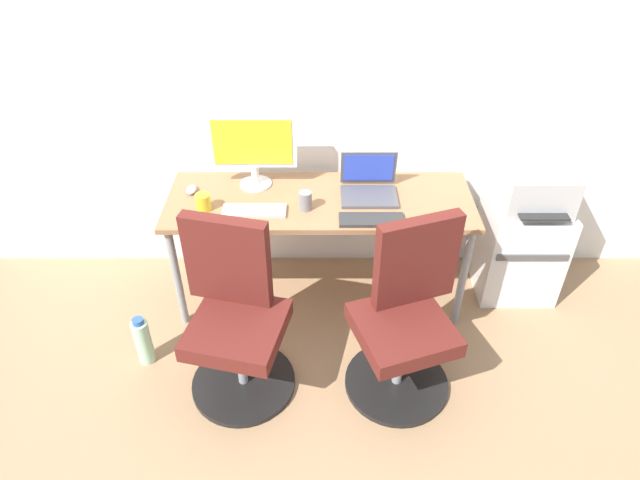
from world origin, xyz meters
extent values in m
plane|color=#9E7A56|center=(0.00, 0.00, 0.00)|extent=(5.28, 5.28, 0.00)
cube|color=white|center=(0.00, 0.37, 1.30)|extent=(4.40, 0.04, 2.60)
cube|color=#996B47|center=(0.00, 0.00, 0.69)|extent=(1.70, 0.58, 0.03)
cylinder|color=gray|center=(-0.80, -0.24, 0.34)|extent=(0.04, 0.04, 0.67)
cylinder|color=gray|center=(0.80, -0.24, 0.34)|extent=(0.04, 0.04, 0.67)
cylinder|color=gray|center=(-0.80, 0.24, 0.34)|extent=(0.04, 0.04, 0.67)
cylinder|color=gray|center=(0.80, 0.24, 0.34)|extent=(0.04, 0.04, 0.67)
cylinder|color=black|center=(-0.40, -0.71, 0.01)|extent=(0.54, 0.54, 0.03)
cylinder|color=gray|center=(-0.40, -0.71, 0.20)|extent=(0.05, 0.05, 0.34)
cube|color=#591E19|center=(-0.40, -0.71, 0.41)|extent=(0.53, 0.53, 0.09)
cube|color=#591E19|center=(-0.44, -0.53, 0.70)|extent=(0.42, 0.16, 0.48)
cylinder|color=black|center=(0.40, -0.71, 0.01)|extent=(0.54, 0.54, 0.03)
cylinder|color=gray|center=(0.40, -0.71, 0.20)|extent=(0.05, 0.05, 0.34)
cube|color=#591E19|center=(0.40, -0.71, 0.41)|extent=(0.56, 0.56, 0.09)
cube|color=#591E19|center=(0.46, -0.53, 0.70)|extent=(0.42, 0.20, 0.48)
cube|color=silver|center=(1.21, 0.07, 0.31)|extent=(0.46, 0.40, 0.62)
cube|color=#4C4C4C|center=(1.21, -0.14, 0.40)|extent=(0.41, 0.01, 0.04)
cube|color=#B7B7B7|center=(1.21, 0.07, 0.74)|extent=(0.38, 0.34, 0.24)
cube|color=#262626|center=(1.21, -0.13, 0.68)|extent=(0.27, 0.06, 0.01)
cylinder|color=#A5D8B2|center=(-0.95, -0.54, 0.14)|extent=(0.09, 0.09, 0.28)
cylinder|color=#2D59B2|center=(-0.95, -0.54, 0.30)|extent=(0.06, 0.06, 0.03)
cylinder|color=silver|center=(-0.37, 0.15, 0.71)|extent=(0.18, 0.18, 0.01)
cylinder|color=silver|center=(-0.37, 0.15, 0.77)|extent=(0.04, 0.04, 0.11)
cube|color=silver|center=(-0.37, 0.15, 0.98)|extent=(0.48, 0.03, 0.31)
cube|color=yellow|center=(-0.37, 0.14, 0.98)|extent=(0.43, 0.00, 0.26)
cube|color=#4C4C51|center=(0.27, 0.01, 0.71)|extent=(0.31, 0.22, 0.02)
cube|color=#4C4C51|center=(0.27, 0.14, 0.83)|extent=(0.31, 0.04, 0.21)
cube|color=blue|center=(0.27, 0.13, 0.83)|extent=(0.28, 0.03, 0.18)
cube|color=#B7B7B7|center=(-0.35, -0.13, 0.71)|extent=(0.34, 0.12, 0.02)
cube|color=#2D2D2D|center=(0.27, -0.21, 0.71)|extent=(0.34, 0.12, 0.02)
ellipsoid|color=#2D2D2D|center=(-0.69, -0.21, 0.72)|extent=(0.06, 0.10, 0.03)
ellipsoid|color=#B7B7B7|center=(-0.72, 0.07, 0.72)|extent=(0.06, 0.10, 0.03)
cylinder|color=yellow|center=(-0.62, -0.10, 0.75)|extent=(0.08, 0.08, 0.09)
cylinder|color=slate|center=(-0.08, -0.10, 0.76)|extent=(0.07, 0.07, 0.10)
camera|label=1|loc=(0.00, -2.60, 2.39)|focal=31.36mm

